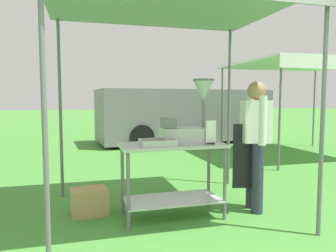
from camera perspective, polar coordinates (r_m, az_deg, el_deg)
The scene contains 10 objects.
ground_plane at distance 8.54m, azimuth -8.33°, elevation -4.62°, with size 70.00×70.00×0.00m, color #478E38.
stall_canopy at distance 3.91m, azimuth 0.42°, elevation 20.37°, with size 2.80×2.28×2.54m.
donut_cart at distance 3.75m, azimuth 0.82°, elevation -7.01°, with size 1.22×0.58×0.88m.
donut_tray at distance 3.55m, azimuth -1.86°, elevation -3.15°, with size 0.38×0.29×0.07m.
donut_fryer at distance 3.75m, azimuth 3.94°, elevation 1.05°, with size 0.62×0.28×0.75m.
menu_sign at distance 3.69m, azimuth 7.71°, elevation -1.40°, with size 0.13×0.05×0.27m.
vendor at distance 4.08m, azimuth 15.30°, elevation -2.25°, with size 0.46×0.54×1.61m.
supply_crate at distance 4.08m, azimuth -13.90°, elevation -12.98°, with size 0.46×0.37×0.32m.
van_grey at distance 10.36m, azimuth 2.83°, elevation 1.97°, with size 5.64×2.46×1.69m.
neighbour_tent at distance 8.44m, azimuth 23.09°, elevation 9.89°, with size 3.17×2.81×2.27m.
Camera 1 is at (-1.03, -2.36, 1.39)m, focal length 34.05 mm.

